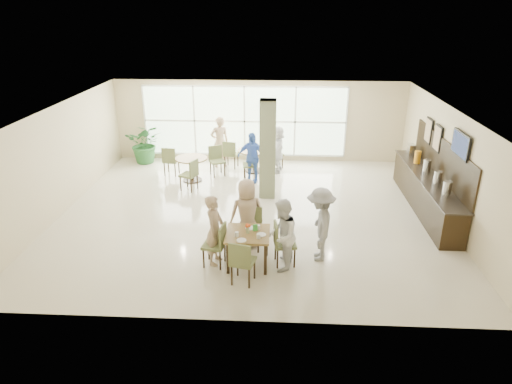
{
  "coord_description": "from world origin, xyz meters",
  "views": [
    {
      "loc": [
        0.72,
        -11.04,
        5.18
      ],
      "look_at": [
        0.2,
        -1.2,
        1.1
      ],
      "focal_mm": 32.0,
      "sensor_mm": 36.0,
      "label": 1
    }
  ],
  "objects_px": {
    "teen_far": "(247,213)",
    "potted_plant": "(146,143)",
    "round_table_right": "(255,155)",
    "teen_right": "(282,235)",
    "adult_b": "(277,149)",
    "round_table_left": "(192,164)",
    "adult_a": "(252,157)",
    "main_table": "(248,237)",
    "buffet_counter": "(427,190)",
    "teen_left": "(215,230)",
    "adult_standing": "(220,142)",
    "teen_standing": "(320,224)"
  },
  "relations": [
    {
      "from": "teen_left",
      "to": "teen_far",
      "type": "height_order",
      "value": "teen_far"
    },
    {
      "from": "teen_far",
      "to": "adult_b",
      "type": "relative_size",
      "value": 1.05
    },
    {
      "from": "round_table_right",
      "to": "adult_standing",
      "type": "bearing_deg",
      "value": 161.13
    },
    {
      "from": "teen_far",
      "to": "adult_b",
      "type": "xyz_separation_m",
      "value": [
        0.63,
        5.07,
        -0.04
      ]
    },
    {
      "from": "round_table_left",
      "to": "buffet_counter",
      "type": "xyz_separation_m",
      "value": [
        6.7,
        -1.81,
        0.0
      ]
    },
    {
      "from": "teen_far",
      "to": "round_table_right",
      "type": "bearing_deg",
      "value": -106.33
    },
    {
      "from": "adult_standing",
      "to": "adult_a",
      "type": "bearing_deg",
      "value": 106.57
    },
    {
      "from": "teen_far",
      "to": "teen_left",
      "type": "bearing_deg",
      "value": 33.2
    },
    {
      "from": "teen_standing",
      "to": "teen_right",
      "type": "bearing_deg",
      "value": -60.22
    },
    {
      "from": "round_table_right",
      "to": "potted_plant",
      "type": "relative_size",
      "value": 0.81
    },
    {
      "from": "main_table",
      "to": "teen_left",
      "type": "height_order",
      "value": "teen_left"
    },
    {
      "from": "main_table",
      "to": "teen_far",
      "type": "bearing_deg",
      "value": 95.04
    },
    {
      "from": "teen_far",
      "to": "adult_b",
      "type": "distance_m",
      "value": 5.11
    },
    {
      "from": "teen_left",
      "to": "teen_right",
      "type": "distance_m",
      "value": 1.42
    },
    {
      "from": "teen_left",
      "to": "adult_a",
      "type": "relative_size",
      "value": 0.98
    },
    {
      "from": "potted_plant",
      "to": "teen_left",
      "type": "distance_m",
      "value": 7.33
    },
    {
      "from": "main_table",
      "to": "adult_standing",
      "type": "distance_m",
      "value": 6.45
    },
    {
      "from": "teen_right",
      "to": "main_table",
      "type": "bearing_deg",
      "value": -91.13
    },
    {
      "from": "main_table",
      "to": "buffet_counter",
      "type": "relative_size",
      "value": 0.19
    },
    {
      "from": "round_table_right",
      "to": "teen_left",
      "type": "xyz_separation_m",
      "value": [
        -0.52,
        -5.83,
        0.2
      ]
    },
    {
      "from": "teen_far",
      "to": "adult_b",
      "type": "bearing_deg",
      "value": -114.71
    },
    {
      "from": "teen_standing",
      "to": "round_table_right",
      "type": "bearing_deg",
      "value": -161.72
    },
    {
      "from": "round_table_right",
      "to": "buffet_counter",
      "type": "height_order",
      "value": "buffet_counter"
    },
    {
      "from": "potted_plant",
      "to": "adult_a",
      "type": "xyz_separation_m",
      "value": [
        3.8,
        -1.67,
        0.09
      ]
    },
    {
      "from": "teen_standing",
      "to": "adult_standing",
      "type": "bearing_deg",
      "value": -152.84
    },
    {
      "from": "main_table",
      "to": "teen_far",
      "type": "distance_m",
      "value": 0.84
    },
    {
      "from": "teen_far",
      "to": "potted_plant",
      "type": "bearing_deg",
      "value": -73.24
    },
    {
      "from": "teen_right",
      "to": "teen_standing",
      "type": "distance_m",
      "value": 0.93
    },
    {
      "from": "adult_standing",
      "to": "round_table_left",
      "type": "bearing_deg",
      "value": 38.67
    },
    {
      "from": "potted_plant",
      "to": "round_table_left",
      "type": "bearing_deg",
      "value": -41.21
    },
    {
      "from": "round_table_left",
      "to": "teen_left",
      "type": "bearing_deg",
      "value": -73.92
    },
    {
      "from": "buffet_counter",
      "to": "teen_standing",
      "type": "relative_size",
      "value": 2.86
    },
    {
      "from": "buffet_counter",
      "to": "potted_plant",
      "type": "height_order",
      "value": "buffet_counter"
    },
    {
      "from": "main_table",
      "to": "adult_a",
      "type": "relative_size",
      "value": 0.58
    },
    {
      "from": "adult_b",
      "to": "round_table_right",
      "type": "bearing_deg",
      "value": -80.89
    },
    {
      "from": "round_table_left",
      "to": "adult_a",
      "type": "height_order",
      "value": "adult_a"
    },
    {
      "from": "round_table_left",
      "to": "teen_far",
      "type": "relative_size",
      "value": 0.62
    },
    {
      "from": "teen_left",
      "to": "potted_plant",
      "type": "bearing_deg",
      "value": 37.54
    },
    {
      "from": "adult_a",
      "to": "adult_standing",
      "type": "distance_m",
      "value": 1.8
    },
    {
      "from": "round_table_right",
      "to": "teen_right",
      "type": "xyz_separation_m",
      "value": [
        0.9,
        -5.99,
        0.2
      ]
    },
    {
      "from": "round_table_right",
      "to": "adult_standing",
      "type": "xyz_separation_m",
      "value": [
        -1.2,
        0.41,
        0.29
      ]
    },
    {
      "from": "round_table_right",
      "to": "adult_a",
      "type": "height_order",
      "value": "adult_a"
    },
    {
      "from": "buffet_counter",
      "to": "adult_b",
      "type": "bearing_deg",
      "value": 145.32
    },
    {
      "from": "teen_right",
      "to": "teen_standing",
      "type": "relative_size",
      "value": 0.95
    },
    {
      "from": "round_table_left",
      "to": "teen_standing",
      "type": "bearing_deg",
      "value": -51.62
    },
    {
      "from": "adult_a",
      "to": "teen_standing",
      "type": "bearing_deg",
      "value": -52.93
    },
    {
      "from": "round_table_left",
      "to": "potted_plant",
      "type": "xyz_separation_m",
      "value": [
        -1.92,
        1.68,
        0.15
      ]
    },
    {
      "from": "teen_right",
      "to": "potted_plant",
      "type": "bearing_deg",
      "value": -137.02
    },
    {
      "from": "teen_standing",
      "to": "adult_b",
      "type": "xyz_separation_m",
      "value": [
        -0.97,
        5.57,
        -0.05
      ]
    },
    {
      "from": "round_table_left",
      "to": "teen_right",
      "type": "xyz_separation_m",
      "value": [
        2.81,
        -5.03,
        0.23
      ]
    }
  ]
}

